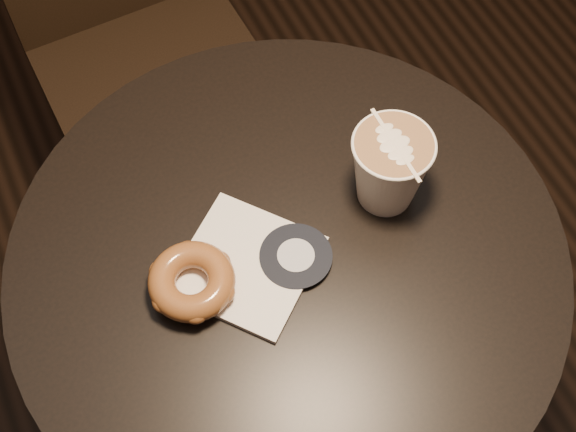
{
  "coord_description": "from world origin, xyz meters",
  "views": [
    {
      "loc": [
        -0.19,
        -0.41,
        1.63
      ],
      "look_at": [
        0.01,
        0.03,
        0.79
      ],
      "focal_mm": 50.0,
      "sensor_mm": 36.0,
      "label": 1
    }
  ],
  "objects_px": {
    "pastry_bag": "(247,265)",
    "latte_cup": "(389,170)",
    "chair": "(129,5)",
    "doughnut": "(192,281)",
    "cafe_table": "(288,316)"
  },
  "relations": [
    {
      "from": "pastry_bag",
      "to": "latte_cup",
      "type": "xyz_separation_m",
      "value": [
        0.2,
        0.02,
        0.05
      ]
    },
    {
      "from": "pastry_bag",
      "to": "chair",
      "type": "bearing_deg",
      "value": 46.48
    },
    {
      "from": "pastry_bag",
      "to": "doughnut",
      "type": "bearing_deg",
      "value": 141.95
    },
    {
      "from": "cafe_table",
      "to": "pastry_bag",
      "type": "xyz_separation_m",
      "value": [
        -0.05,
        0.01,
        0.2
      ]
    },
    {
      "from": "chair",
      "to": "pastry_bag",
      "type": "relative_size",
      "value": 6.62
    },
    {
      "from": "doughnut",
      "to": "chair",
      "type": "bearing_deg",
      "value": 79.56
    },
    {
      "from": "cafe_table",
      "to": "latte_cup",
      "type": "bearing_deg",
      "value": 9.29
    },
    {
      "from": "cafe_table",
      "to": "doughnut",
      "type": "bearing_deg",
      "value": 178.04
    },
    {
      "from": "doughnut",
      "to": "cafe_table",
      "type": "bearing_deg",
      "value": -1.96
    },
    {
      "from": "pastry_bag",
      "to": "latte_cup",
      "type": "relative_size",
      "value": 1.35
    },
    {
      "from": "cafe_table",
      "to": "chair",
      "type": "xyz_separation_m",
      "value": [
        -0.0,
        0.67,
        0.01
      ]
    },
    {
      "from": "pastry_bag",
      "to": "doughnut",
      "type": "height_order",
      "value": "doughnut"
    },
    {
      "from": "pastry_bag",
      "to": "doughnut",
      "type": "relative_size",
      "value": 1.46
    },
    {
      "from": "cafe_table",
      "to": "doughnut",
      "type": "xyz_separation_m",
      "value": [
        -0.12,
        0.0,
        0.22
      ]
    },
    {
      "from": "chair",
      "to": "doughnut",
      "type": "distance_m",
      "value": 0.71
    }
  ]
}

